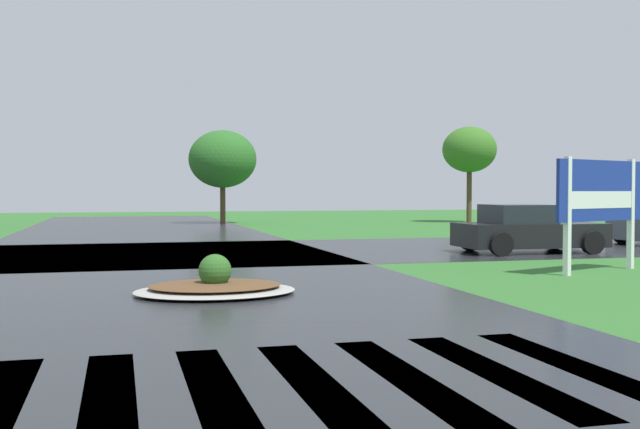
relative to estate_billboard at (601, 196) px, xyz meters
The scene contains 7 objects.
asphalt_roadway 9.46m from the estate_billboard, behind, with size 9.96×80.00×0.01m, color #232628.
asphalt_cross_road 11.86m from the estate_billboard, 141.57° to the left, with size 90.00×8.96×0.01m, color #232628.
crosswalk_stripes 12.04m from the estate_billboard, 140.51° to the right, with size 7.65×3.46×0.01m.
estate_billboard is the anchor object (origin of this frame).
median_island 8.68m from the estate_billboard, behind, with size 2.74×2.20×0.68m.
car_blue_compact 5.21m from the estate_billboard, 77.17° to the left, with size 4.08×2.30×1.36m.
background_treeline 27.54m from the estate_billboard, 114.17° to the left, with size 42.04×4.95×5.24m.
Camera 1 is at (-0.80, -2.74, 1.76)m, focal length 42.60 mm.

